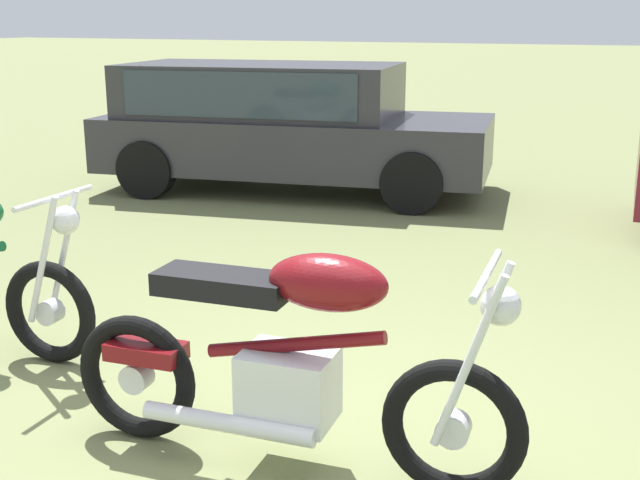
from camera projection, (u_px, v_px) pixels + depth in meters
The scene contains 3 objects.
ground_plane at pixel (306, 468), 3.66m from camera, with size 120.00×120.00×0.00m, color olive.
motorcycle_maroon at pixel (289, 363), 3.56m from camera, with size 2.10×0.66×1.02m.
car_charcoal at pixel (279, 117), 9.38m from camera, with size 4.59×2.55×1.43m.
Camera 1 is at (1.45, -2.93, 1.94)m, focal length 46.23 mm.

